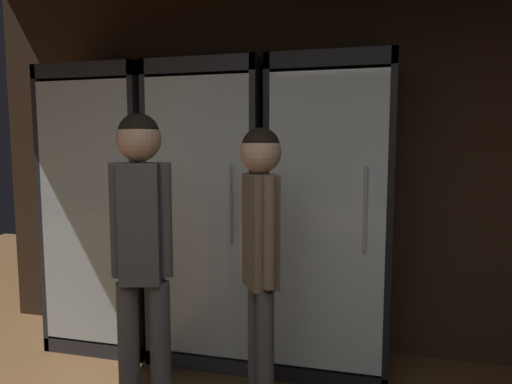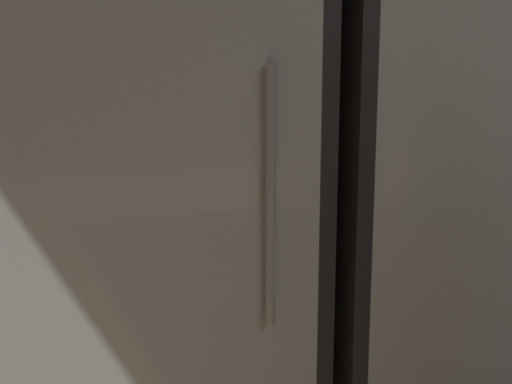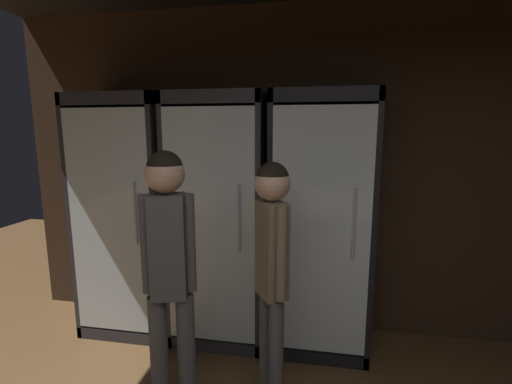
% 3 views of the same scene
% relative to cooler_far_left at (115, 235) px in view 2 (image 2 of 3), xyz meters
% --- Properties ---
extents(cooler_far_left, '(0.78, 0.59, 2.06)m').
position_rel_cooler_far_left_xyz_m(cooler_far_left, '(0.00, 0.00, 0.00)').
color(cooler_far_left, '#2B2B30').
rests_on(cooler_far_left, ground).
extents(cooler_left, '(0.78, 0.59, 2.06)m').
position_rel_cooler_far_left_xyz_m(cooler_left, '(0.83, 0.00, 0.00)').
color(cooler_left, '#2B2B30').
rests_on(cooler_left, ground).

